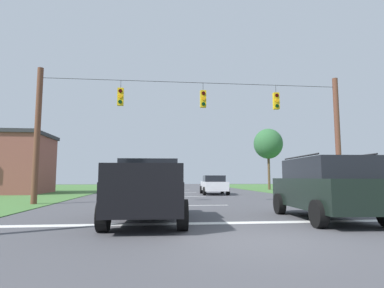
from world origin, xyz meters
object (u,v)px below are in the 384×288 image
Objects in this scene: overhead_signal_span at (196,131)px; tree_roadside_right at (268,144)px; suv_black at (325,187)px; pickup_truck at (148,190)px; distant_car_crossing_white at (214,184)px.

tree_roadside_right is (10.21, 17.03, 1.20)m from overhead_signal_span.
suv_black is at bearing -105.85° from tree_roadside_right.
pickup_truck is 1.24× the size of distant_car_crossing_white.
suv_black is 15.69m from distant_car_crossing_white.
tree_roadside_right is (6.84, 24.10, 4.04)m from suv_black.
tree_roadside_right reaches higher than suv_black.
distant_car_crossing_white is (-0.88, 15.66, -0.27)m from suv_black.
tree_roadside_right reaches higher than distant_car_crossing_white.
tree_roadside_right reaches higher than pickup_truck.
overhead_signal_span is 8.33m from suv_black.
overhead_signal_span reaches higher than suv_black.
suv_black is (5.73, -0.40, 0.09)m from pickup_truck.
suv_black is 1.12× the size of distant_car_crossing_white.
overhead_signal_span reaches higher than pickup_truck.
suv_black is at bearing -64.51° from overhead_signal_span.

